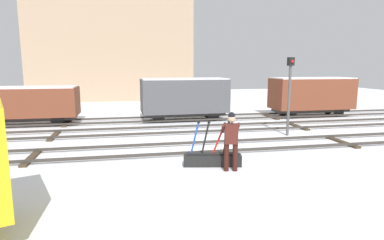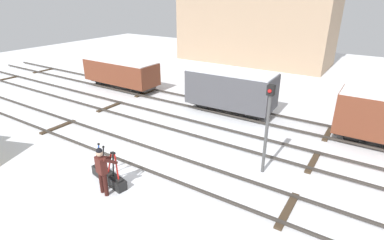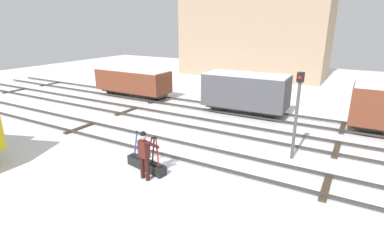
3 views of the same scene
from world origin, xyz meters
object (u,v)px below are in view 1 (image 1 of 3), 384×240
at_px(signal_post, 290,88).
at_px(freight_car_back_track, 184,96).
at_px(rail_worker, 231,138).
at_px(switch_lever_frame, 213,158).
at_px(freight_car_near_switch, 21,103).
at_px(freight_car_far_end, 311,94).

bearing_deg(signal_post, freight_car_back_track, 127.73).
xyz_separation_m(rail_worker, freight_car_back_track, (0.21, 9.19, 0.38)).
distance_m(switch_lever_frame, freight_car_near_switch, 11.78).
relative_size(freight_car_near_switch, freight_car_back_track, 1.15).
relative_size(rail_worker, freight_car_far_end, 0.36).
xyz_separation_m(signal_post, freight_car_back_track, (-3.84, 4.96, -0.77)).
height_order(switch_lever_frame, signal_post, signal_post).
distance_m(freight_car_near_switch, freight_car_back_track, 8.58).
xyz_separation_m(freight_car_near_switch, freight_car_back_track, (8.57, -0.00, 0.19)).
distance_m(rail_worker, freight_car_far_end, 12.30).
height_order(freight_car_near_switch, freight_car_far_end, freight_car_far_end).
xyz_separation_m(switch_lever_frame, signal_post, (4.45, 3.67, 1.89)).
bearing_deg(freight_car_far_end, freight_car_near_switch, -179.95).
distance_m(rail_worker, freight_car_near_switch, 12.43).
relative_size(signal_post, freight_car_back_track, 0.71).
xyz_separation_m(switch_lever_frame, freight_car_far_end, (8.58, 8.63, 1.12)).
height_order(rail_worker, freight_car_back_track, freight_car_back_track).
bearing_deg(freight_car_back_track, signal_post, -53.82).
distance_m(rail_worker, freight_car_back_track, 9.20).
distance_m(signal_post, freight_car_near_switch, 13.40).
distance_m(switch_lever_frame, rail_worker, 1.02).
bearing_deg(freight_car_far_end, switch_lever_frame, -134.75).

